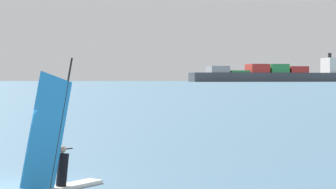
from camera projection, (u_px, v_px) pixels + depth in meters
The scene contains 3 objects.
ground_plane at pixel (14, 188), 19.79m from camera, with size 4000.00×4000.00×0.00m, color #476B84.
windsurfer at pixel (58, 158), 19.38m from camera, with size 1.39×3.27×4.13m.
cargo_ship at pixel (273, 74), 765.89m from camera, with size 192.45×115.98×35.32m.
Camera 1 is at (9.64, -17.85, 3.42)m, focal length 67.84 mm.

